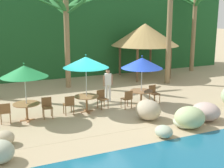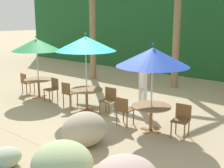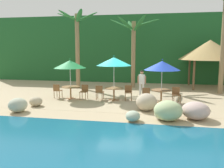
% 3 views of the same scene
% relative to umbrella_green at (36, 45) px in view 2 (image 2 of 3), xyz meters
% --- Properties ---
extents(ground_plane, '(120.00, 120.00, 0.00)m').
position_rel_umbrella_green_xyz_m(ground_plane, '(3.14, -0.16, -2.10)').
color(ground_plane, tan).
extents(terrace_deck, '(18.00, 5.20, 0.01)m').
position_rel_umbrella_green_xyz_m(terrace_deck, '(3.14, -0.16, -2.09)').
color(terrace_deck, tan).
rests_on(terrace_deck, ground).
extents(foliage_backdrop, '(28.00, 2.40, 6.00)m').
position_rel_umbrella_green_xyz_m(foliage_backdrop, '(3.14, 8.84, 0.90)').
color(foliage_backdrop, '#1E5628').
rests_on(foliage_backdrop, ground).
extents(rock_seawall, '(16.96, 2.84, 1.02)m').
position_rel_umbrella_green_xyz_m(rock_seawall, '(6.38, -2.77, -1.72)').
color(rock_seawall, '#B0B79D').
rests_on(rock_seawall, ground).
extents(umbrella_green, '(1.91, 1.91, 2.44)m').
position_rel_umbrella_green_xyz_m(umbrella_green, '(0.00, 0.00, 0.00)').
color(umbrella_green, silver).
rests_on(umbrella_green, ground).
extents(dining_table_green, '(1.10, 1.10, 0.74)m').
position_rel_umbrella_green_xyz_m(dining_table_green, '(0.00, -0.00, -1.48)').
color(dining_table_green, olive).
rests_on(dining_table_green, ground).
extents(chair_green_seaward, '(0.45, 0.46, 0.87)m').
position_rel_umbrella_green_xyz_m(chair_green_seaward, '(0.85, 0.02, -1.58)').
color(chair_green_seaward, brown).
rests_on(chair_green_seaward, ground).
extents(chair_green_inland, '(0.45, 0.46, 0.87)m').
position_rel_umbrella_green_xyz_m(chair_green_inland, '(-0.85, -0.02, -1.58)').
color(chair_green_inland, brown).
rests_on(chair_green_inland, ground).
extents(umbrella_teal, '(2.03, 2.03, 2.63)m').
position_rel_umbrella_green_xyz_m(umbrella_teal, '(2.66, 0.05, 0.19)').
color(umbrella_teal, silver).
rests_on(umbrella_teal, ground).
extents(dining_table_teal, '(1.10, 1.10, 0.74)m').
position_rel_umbrella_green_xyz_m(dining_table_teal, '(2.66, 0.05, -1.48)').
color(dining_table_teal, olive).
rests_on(dining_table_teal, ground).
extents(chair_teal_seaward, '(0.47, 0.48, 0.87)m').
position_rel_umbrella_green_xyz_m(chair_teal_seaward, '(3.49, 0.26, -1.58)').
color(chair_teal_seaward, brown).
rests_on(chair_teal_seaward, ground).
extents(chair_teal_inland, '(0.42, 0.43, 0.87)m').
position_rel_umbrella_green_xyz_m(chair_teal_inland, '(1.81, -0.03, -1.58)').
color(chair_teal_inland, brown).
rests_on(chair_teal_inland, ground).
extents(umbrella_blue, '(1.97, 1.97, 2.45)m').
position_rel_umbrella_green_xyz_m(umbrella_blue, '(5.39, -0.13, -0.00)').
color(umbrella_blue, silver).
rests_on(umbrella_blue, ground).
extents(dining_table_blue, '(1.10, 1.10, 0.74)m').
position_rel_umbrella_green_xyz_m(dining_table_blue, '(5.39, -0.13, -1.48)').
color(dining_table_blue, olive).
rests_on(dining_table_blue, ground).
extents(chair_blue_seaward, '(0.48, 0.48, 0.87)m').
position_rel_umbrella_green_xyz_m(chair_blue_seaward, '(6.21, 0.08, -1.58)').
color(chair_blue_seaward, brown).
rests_on(chair_blue_seaward, ground).
extents(chair_blue_inland, '(0.46, 0.46, 0.87)m').
position_rel_umbrella_green_xyz_m(chair_blue_inland, '(4.55, -0.30, -1.58)').
color(chair_blue_inland, brown).
rests_on(chair_blue_inland, ground).
extents(palm_tree_nearest, '(3.18, 2.97, 5.80)m').
position_rel_umbrella_green_xyz_m(palm_tree_nearest, '(-0.89, 4.06, 1.81)').
color(palm_tree_nearest, olive).
rests_on(palm_tree_nearest, ground).
extents(palm_tree_second, '(3.82, 3.47, 5.37)m').
position_rel_umbrella_green_xyz_m(palm_tree_second, '(3.32, 5.03, 1.60)').
color(palm_tree_second, olive).
rests_on(palm_tree_second, ground).
extents(waiter_in_white, '(0.52, 0.34, 1.70)m').
position_rel_umbrella_green_xyz_m(waiter_in_white, '(4.21, 1.17, -1.11)').
color(waiter_in_white, white).
rests_on(waiter_in_white, ground).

